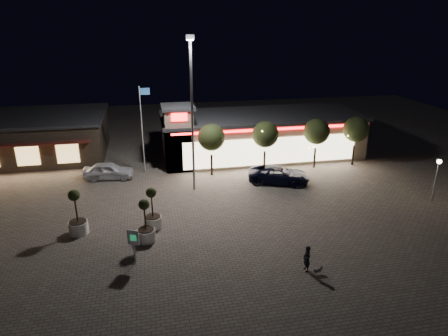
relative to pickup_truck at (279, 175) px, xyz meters
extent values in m
plane|color=#655C51|center=(-9.42, -8.00, -0.73)|extent=(90.00, 90.00, 0.00)
cube|color=gray|center=(0.58, 8.00, 1.27)|extent=(20.00, 8.00, 4.00)
cube|color=#262628|center=(0.58, 8.00, 3.42)|extent=(20.40, 8.40, 0.30)
cube|color=#FFECBF|center=(0.58, 3.95, 0.87)|extent=(17.00, 0.12, 2.60)
cube|color=red|center=(0.58, 3.92, 3.02)|extent=(19.00, 0.10, 0.18)
cube|color=gray|center=(-8.12, 5.30, 2.17)|extent=(2.60, 2.60, 5.80)
cube|color=#262628|center=(-8.12, 5.30, 5.22)|extent=(3.00, 3.00, 0.30)
cube|color=red|center=(-8.12, 3.95, 4.57)|extent=(1.40, 0.10, 0.70)
cube|color=#382D23|center=(-23.42, 12.00, 1.27)|extent=(16.00, 10.00, 4.00)
cube|color=#262628|center=(-23.42, 12.00, 3.42)|extent=(16.40, 10.40, 0.30)
cube|color=#591E19|center=(-23.42, 6.60, 2.07)|extent=(14.40, 0.80, 0.15)
cube|color=#E9B869|center=(-21.92, 6.95, 0.87)|extent=(2.00, 0.12, 1.80)
cube|color=#E9B869|center=(-18.42, 6.95, 0.87)|extent=(2.00, 0.12, 1.80)
cylinder|color=gray|center=(-7.42, 0.00, 5.27)|extent=(0.20, 0.20, 12.00)
cube|color=gray|center=(-7.42, 0.00, 11.47)|extent=(0.60, 0.40, 0.35)
cube|color=white|center=(-7.42, 0.00, 11.27)|extent=(0.45, 0.30, 0.08)
cylinder|color=white|center=(-11.42, 5.00, 3.27)|extent=(0.10, 0.10, 8.00)
cube|color=#295E98|center=(-10.97, 5.00, 6.77)|extent=(0.90, 0.04, 0.60)
cylinder|color=gray|center=(10.58, -6.00, 0.87)|extent=(0.12, 0.12, 3.20)
sphere|color=#FFE5B2|center=(10.58, -6.00, 2.57)|extent=(0.36, 0.36, 0.36)
cylinder|color=#332319|center=(-5.42, 3.00, 0.23)|extent=(0.20, 0.20, 1.92)
sphere|color=#2D3819|center=(-5.42, 3.00, 2.84)|extent=(2.42, 2.42, 2.42)
cylinder|color=#332319|center=(-0.42, 3.00, 0.23)|extent=(0.20, 0.20, 1.92)
sphere|color=#2D3819|center=(-0.42, 3.00, 2.84)|extent=(2.42, 2.42, 2.42)
cylinder|color=#332319|center=(4.58, 3.00, 0.23)|extent=(0.20, 0.20, 1.92)
sphere|color=#2D3819|center=(4.58, 3.00, 2.84)|extent=(2.42, 2.42, 2.42)
cylinder|color=#332319|center=(8.58, 3.00, 0.23)|extent=(0.20, 0.20, 1.92)
sphere|color=#2D3819|center=(8.58, 3.00, 2.84)|extent=(2.42, 2.42, 2.42)
imported|color=black|center=(0.00, 0.00, 0.00)|extent=(5.79, 4.12, 1.46)
imported|color=silver|center=(-14.60, 3.87, 0.02)|extent=(4.58, 2.24, 1.50)
imported|color=black|center=(-2.67, -12.78, 0.05)|extent=(0.43, 0.61, 1.57)
cube|color=#59514C|center=(-2.17, -13.22, -0.47)|extent=(0.44, 0.26, 0.22)
sphere|color=#59514C|center=(-1.94, -13.15, -0.39)|extent=(0.19, 0.19, 0.19)
cylinder|color=silver|center=(-15.90, -5.84, -0.30)|extent=(1.28, 1.28, 0.86)
cylinder|color=black|center=(-15.90, -5.84, 0.15)|extent=(1.11, 1.11, 0.06)
cylinder|color=#332319|center=(-15.90, -5.84, 1.14)|extent=(0.11, 0.11, 1.93)
sphere|color=#2D3819|center=(-15.90, -5.84, 2.05)|extent=(0.75, 0.75, 0.75)
cylinder|color=silver|center=(-11.50, -7.69, -0.33)|extent=(1.19, 1.19, 0.79)
cylinder|color=black|center=(-11.50, -7.69, 0.08)|extent=(1.03, 1.03, 0.06)
cylinder|color=#332319|center=(-11.50, -7.69, 1.01)|extent=(0.10, 0.10, 1.79)
sphere|color=#2D3819|center=(-11.50, -7.69, 1.85)|extent=(0.70, 0.70, 0.70)
cylinder|color=silver|center=(-11.01, -5.97, -0.33)|extent=(1.20, 1.20, 0.80)
cylinder|color=black|center=(-11.01, -5.97, 0.09)|extent=(1.04, 1.04, 0.06)
cylinder|color=#332319|center=(-11.01, -5.97, 1.02)|extent=(0.10, 0.10, 1.80)
sphere|color=#2D3819|center=(-11.01, -5.97, 1.87)|extent=(0.70, 0.70, 0.70)
cylinder|color=gray|center=(-12.20, -10.09, -0.08)|extent=(0.09, 0.09, 1.31)
cube|color=white|center=(-12.20, -10.09, 0.96)|extent=(0.67, 0.35, 0.93)
cube|color=#1AA154|center=(-12.20, -10.13, 0.96)|extent=(0.36, 0.18, 0.38)
camera|label=1|loc=(-11.02, -30.71, 12.66)|focal=32.00mm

